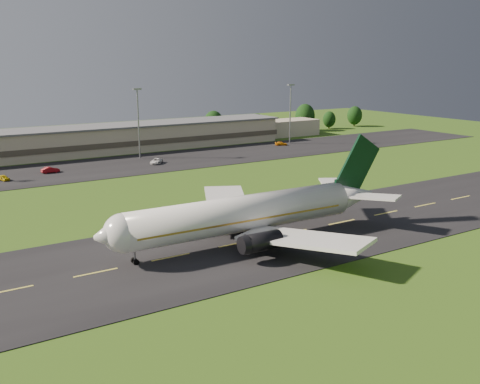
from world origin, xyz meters
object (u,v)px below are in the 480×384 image
terminal (125,138)px  service_vehicle_c (156,161)px  service_vehicle_a (4,178)px  airliner (247,214)px  service_vehicle_b (50,170)px  light_mast_centre (138,115)px  light_mast_east (290,107)px  service_vehicle_d (281,144)px

terminal → service_vehicle_c: bearing=-91.7°
service_vehicle_c → service_vehicle_a: bearing=-136.8°
airliner → service_vehicle_b: 73.24m
airliner → light_mast_centre: size_ratio=2.52×
light_mast_east → service_vehicle_a: size_ratio=5.31×
airliner → light_mast_centre: light_mast_centre is taller
terminal → light_mast_centre: size_ratio=7.13×
airliner → service_vehicle_c: 70.90m
airliner → light_mast_east: bearing=50.6°
light_mast_centre → terminal: bearing=85.0°
terminal → light_mast_centre: light_mast_centre is taller
light_mast_east → service_vehicle_c: size_ratio=3.95×
light_mast_centre → light_mast_east: size_ratio=1.00×
service_vehicle_b → service_vehicle_d: bearing=-90.3°
service_vehicle_b → service_vehicle_d: service_vehicle_b is taller
light_mast_centre → service_vehicle_d: 51.33m
service_vehicle_a → light_mast_east: bearing=-11.7°
airliner → service_vehicle_a: 72.93m
service_vehicle_c → service_vehicle_d: service_vehicle_c is taller
service_vehicle_a → service_vehicle_c: bearing=-17.4°
light_mast_east → service_vehicle_b: bearing=-174.4°
service_vehicle_b → service_vehicle_c: service_vehicle_b is taller
service_vehicle_a → service_vehicle_b: service_vehicle_b is taller
service_vehicle_d → service_vehicle_b: bearing=121.4°
light_mast_east → service_vehicle_d: light_mast_east is taller
airliner → service_vehicle_d: airliner is taller
terminal → service_vehicle_c: terminal is taller
service_vehicle_d → light_mast_east: bearing=-41.1°
light_mast_centre → service_vehicle_c: light_mast_centre is taller
light_mast_centre → airliner: bearing=-99.9°
service_vehicle_a → service_vehicle_d: size_ratio=0.91×
light_mast_east → service_vehicle_d: size_ratio=4.83×
airliner → service_vehicle_c: size_ratio=9.95×
light_mast_centre → light_mast_east: same height
service_vehicle_c → terminal: bearing=130.1°
light_mast_east → service_vehicle_c: bearing=-168.8°
service_vehicle_a → service_vehicle_b: (11.62, 3.52, 0.08)m
service_vehicle_d → airliner: bearing=167.6°
light_mast_east → service_vehicle_c: light_mast_east is taller
service_vehicle_b → service_vehicle_c: 28.16m
airliner → service_vehicle_d: size_ratio=12.18×
terminal → service_vehicle_b: 37.85m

